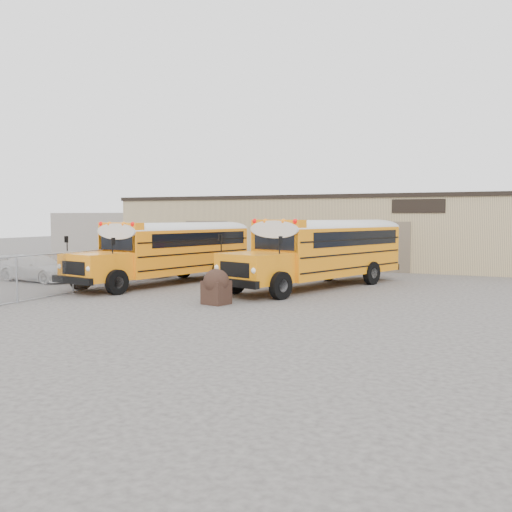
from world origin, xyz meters
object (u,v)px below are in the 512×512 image
at_px(school_bus_right, 394,242).
at_px(tarp_bundle, 216,286).
at_px(school_bus_left, 249,243).
at_px(car_dark, 136,260).
at_px(car_white, 38,268).

bearing_deg(school_bus_right, tarp_bundle, -106.75).
xyz_separation_m(school_bus_left, tarp_bundle, (4.03, -11.23, -1.09)).
distance_m(school_bus_left, school_bus_right, 8.23).
bearing_deg(car_dark, tarp_bundle, -104.63).
xyz_separation_m(school_bus_left, car_dark, (-5.35, -3.58, -0.96)).
height_order(school_bus_right, tarp_bundle, school_bus_right).
height_order(school_bus_left, car_dark, school_bus_left).
xyz_separation_m(school_bus_right, tarp_bundle, (-3.97, -13.18, -1.17)).
bearing_deg(tarp_bundle, car_white, 166.47).
relative_size(school_bus_left, tarp_bundle, 8.05).
bearing_deg(car_dark, school_bus_right, -42.97).
bearing_deg(car_white, school_bus_right, -53.24).
bearing_deg(school_bus_left, car_white, -133.68).
relative_size(school_bus_left, car_dark, 2.19).
bearing_deg(school_bus_right, school_bus_left, -166.30).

